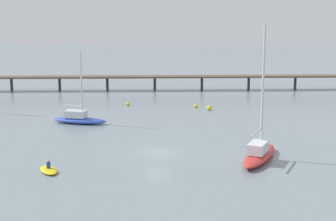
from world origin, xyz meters
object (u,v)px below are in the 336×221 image
Objects in this scene: dinghy_yellow at (49,170)px; mooring_buoy_far at (128,104)px; sailboat_red at (259,152)px; sailboat_blue at (79,118)px; pier at (263,71)px; mooring_buoy_inner at (196,106)px; mooring_buoy_near at (209,108)px.

mooring_buoy_far is at bearing 86.43° from dinghy_yellow.
sailboat_blue is at bearing 144.35° from sailboat_red.
mooring_buoy_far is at bearing -140.80° from pier.
sailboat_blue is at bearing -140.70° from mooring_buoy_inner.
dinghy_yellow is at bearing -83.61° from sailboat_blue.
dinghy_yellow is 34.55m from mooring_buoy_far.
sailboat_red is at bearing -59.32° from mooring_buoy_far.
dinghy_yellow is (-25.64, -53.64, -3.48)m from pier.
sailboat_blue is 16.05× the size of mooring_buoy_inner.
mooring_buoy_inner is at bearing -121.91° from pier.
pier is 144.10× the size of mooring_buoy_far.
sailboat_blue is 19.80m from mooring_buoy_inner.
dinghy_yellow is (-19.61, -5.06, -0.64)m from sailboat_red.
sailboat_blue is 20.93m from dinghy_yellow.
mooring_buoy_inner reaches higher than mooring_buoy_far.
dinghy_yellow is 5.63× the size of mooring_buoy_inner.
dinghy_yellow is at bearing -115.55° from pier.
sailboat_red is 22.98× the size of mooring_buoy_far.
dinghy_yellow is at bearing -165.54° from sailboat_red.
sailboat_blue is 14.41m from mooring_buoy_far.
pier is 140.85× the size of mooring_buoy_inner.
dinghy_yellow is 34.88m from mooring_buoy_near.
dinghy_yellow is 4.60× the size of mooring_buoy_near.
dinghy_yellow is at bearing -115.60° from mooring_buoy_near.
mooring_buoy_inner is (-6.62, 28.27, -0.55)m from sailboat_red.
pier is 24.17m from mooring_buoy_inner.
pier reaches higher than dinghy_yellow.
mooring_buoy_far is 0.98× the size of mooring_buoy_inner.
dinghy_yellow is (2.33, -20.79, -0.50)m from sailboat_blue.
mooring_buoy_inner is at bearing -6.08° from mooring_buoy_far.
sailboat_red is at bearing -80.25° from mooring_buoy_near.
mooring_buoy_near is (-4.54, 26.40, -0.48)m from sailboat_red.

